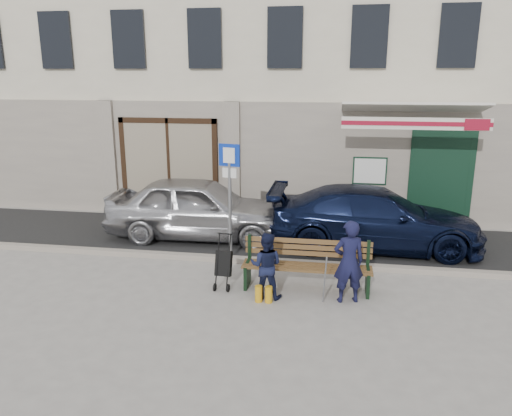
% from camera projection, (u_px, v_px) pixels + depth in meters
% --- Properties ---
extents(ground, '(80.00, 80.00, 0.00)m').
position_uv_depth(ground, '(253.00, 293.00, 9.20)').
color(ground, '#9E9991').
rests_on(ground, ground).
extents(asphalt_lane, '(60.00, 3.20, 0.01)m').
position_uv_depth(asphalt_lane, '(274.00, 240.00, 12.15)').
color(asphalt_lane, '#282828').
rests_on(asphalt_lane, ground).
extents(curb, '(60.00, 0.18, 0.12)m').
position_uv_depth(curb, '(264.00, 261.00, 10.61)').
color(curb, '#9E9384').
rests_on(curb, ground).
extents(building, '(20.00, 8.27, 10.00)m').
position_uv_depth(building, '(297.00, 40.00, 15.95)').
color(building, beige).
rests_on(building, ground).
extents(car_silver, '(4.51, 1.94, 1.51)m').
position_uv_depth(car_silver, '(199.00, 208.00, 12.17)').
color(car_silver, '#B9B9BE').
rests_on(car_silver, ground).
extents(car_navy, '(4.85, 1.98, 1.41)m').
position_uv_depth(car_navy, '(375.00, 218.00, 11.47)').
color(car_navy, black).
rests_on(car_navy, ground).
extents(parking_sign, '(0.46, 0.14, 2.52)m').
position_uv_depth(parking_sign, '(230.00, 184.00, 10.48)').
color(parking_sign, gray).
rests_on(parking_sign, ground).
extents(bench, '(2.40, 1.17, 0.98)m').
position_uv_depth(bench, '(304.00, 266.00, 9.27)').
color(bench, brown).
rests_on(bench, ground).
extents(man, '(0.62, 0.49, 1.50)m').
position_uv_depth(man, '(349.00, 262.00, 8.70)').
color(man, '#131434').
rests_on(man, ground).
extents(woman, '(0.62, 0.50, 1.22)m').
position_uv_depth(woman, '(266.00, 265.00, 8.91)').
color(woman, '#131834').
rests_on(woman, ground).
extents(stroller, '(0.32, 0.44, 1.03)m').
position_uv_depth(stroller, '(224.00, 264.00, 9.36)').
color(stroller, black).
rests_on(stroller, ground).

